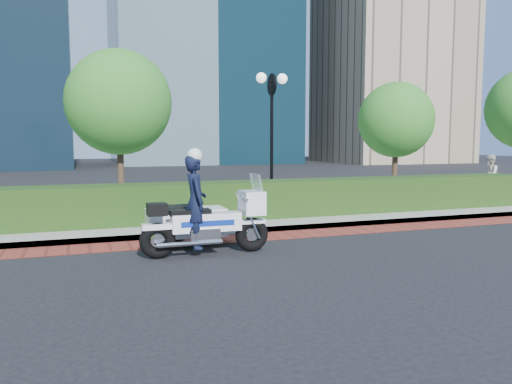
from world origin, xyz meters
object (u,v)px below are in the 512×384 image
object	(u,v)px
police_motorcycle	(196,216)
pedestrian	(490,175)
tree_b	(119,103)
tree_c	(396,120)
lamppost	(272,119)

from	to	relation	value
police_motorcycle	pedestrian	size ratio (longest dim) A/B	1.64
tree_b	police_motorcycle	distance (m)	6.67
tree_b	tree_c	distance (m)	10.01
tree_c	lamppost	bearing A→B (deg)	-166.70
police_motorcycle	tree_b	bearing A→B (deg)	99.60
tree_b	pedestrian	world-z (taller)	tree_b
tree_b	tree_c	xyz separation A→B (m)	(10.00, -0.00, -0.39)
tree_b	pedestrian	bearing A→B (deg)	-3.62
tree_c	pedestrian	size ratio (longest dim) A/B	2.69
tree_b	police_motorcycle	bearing A→B (deg)	-80.64
lamppost	tree_b	distance (m)	4.71
lamppost	tree_c	size ratio (longest dim) A/B	0.98
police_motorcycle	lamppost	bearing A→B (deg)	53.59
tree_c	pedestrian	xyz separation A→B (m)	(3.74, -0.87, -2.10)
pedestrian	police_motorcycle	bearing A→B (deg)	-14.04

